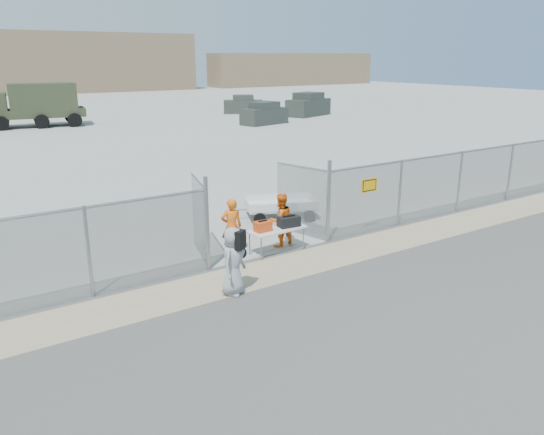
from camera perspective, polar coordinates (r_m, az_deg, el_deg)
ground at (r=13.53m, az=4.68°, el=-6.53°), size 160.00×160.00×0.00m
tarmac_inside at (r=52.59m, az=-25.03°, el=9.50°), size 160.00×80.00×0.01m
dirt_strip at (r=14.27m, az=2.21°, el=-5.18°), size 44.00×1.60×0.01m
distant_hills at (r=88.66m, az=-25.95°, el=14.72°), size 140.00×6.00×9.00m
chain_link_fence at (r=14.68m, az=0.00°, el=0.00°), size 40.00×0.20×2.20m
folding_table at (r=15.10m, az=0.53°, el=-2.47°), size 1.73×0.81×0.72m
orange_bag at (r=14.71m, az=-1.00°, el=-0.96°), size 0.46×0.31×0.28m
black_duffel at (r=15.13m, az=1.81°, el=-0.43°), size 0.64×0.41×0.29m
security_worker_left at (r=14.85m, az=-4.38°, el=-1.00°), size 0.69×0.56×1.63m
security_worker_right at (r=15.44m, az=0.93°, el=-0.30°), size 0.79×0.61×1.61m
visitor at (r=12.38m, az=-4.20°, el=-4.69°), size 0.96×0.88×1.64m
utility_trailer at (r=18.31m, az=0.93°, el=1.08°), size 3.47×2.65×0.75m
military_truck at (r=46.65m, az=-24.01°, el=10.97°), size 7.42×3.61×3.40m
parked_vehicle_near at (r=44.50m, az=-0.84°, el=11.14°), size 4.27×2.62×1.80m
parked_vehicle_mid at (r=53.40m, az=-3.12°, el=12.05°), size 4.19×3.36×1.73m
parked_vehicle_far at (r=51.12m, az=3.93°, el=12.03°), size 5.12×3.59×2.12m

